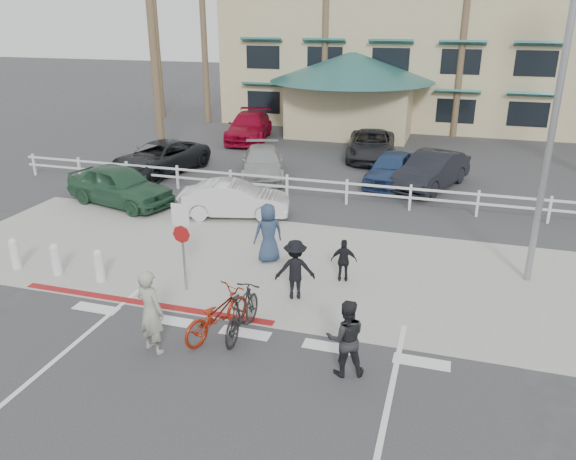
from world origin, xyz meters
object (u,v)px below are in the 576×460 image
(car_white_sedan, at_px, (234,199))
(car_red_compact, at_px, (120,185))
(bike_black, at_px, (242,312))
(sign_post, at_px, (183,240))
(bike_red, at_px, (217,314))

(car_white_sedan, bearing_deg, car_red_compact, 75.57)
(bike_black, distance_m, car_red_compact, 10.88)
(bike_black, relative_size, car_red_compact, 0.43)
(sign_post, height_order, car_white_sedan, sign_post)
(sign_post, bearing_deg, bike_red, -46.67)
(sign_post, distance_m, car_red_compact, 8.14)
(bike_black, bearing_deg, sign_post, -34.86)
(bike_red, distance_m, bike_black, 0.58)
(car_red_compact, bearing_deg, bike_black, -118.07)
(sign_post, bearing_deg, car_red_compact, 134.19)
(bike_red, relative_size, car_white_sedan, 0.52)
(car_red_compact, bearing_deg, sign_post, -120.57)
(sign_post, xyz_separation_m, bike_red, (1.70, -1.81, -0.92))
(car_white_sedan, bearing_deg, bike_red, -175.16)
(sign_post, height_order, car_red_compact, sign_post)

